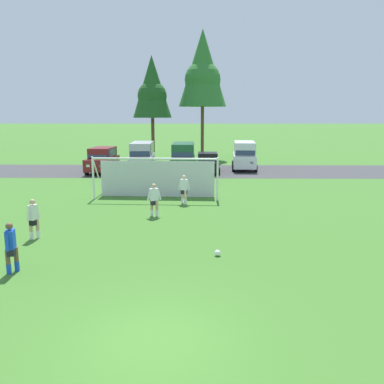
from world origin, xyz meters
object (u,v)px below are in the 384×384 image
soccer_goal (157,176)px  parked_car_slot_center_left (183,157)px  parked_car_slot_far_left (103,160)px  player_winger_left (34,219)px  player_defender_far (11,248)px  player_midfield_center (184,190)px  parked_car_slot_center (208,163)px  soccer_ball (218,253)px  parked_car_slot_left (142,156)px  player_striker_near (154,200)px  parked_car_slot_center_right (244,155)px

soccer_goal → parked_car_slot_center_left: (1.18, 10.74, 0.05)m
soccer_goal → parked_car_slot_far_left: 11.91m
player_winger_left → player_defender_far: bearing=-78.2°
player_midfield_center → parked_car_slot_center_left: (-0.53, 12.52, 0.52)m
soccer_goal → parked_car_slot_center: bearing=72.5°
soccer_ball → player_midfield_center: 8.51m
parked_car_slot_far_left → parked_car_slot_left: size_ratio=0.96×
parked_car_slot_left → soccer_goal: bearing=-77.8°
parked_car_slot_far_left → parked_car_slot_center: (9.10, 0.05, -0.24)m
parked_car_slot_left → player_defender_far: bearing=-92.1°
player_striker_near → player_winger_left: 5.78m
player_striker_near → soccer_goal: bearing=94.3°
soccer_goal → parked_car_slot_far_left: size_ratio=1.60×
player_striker_near → parked_car_slot_center: bearing=78.9°
soccer_ball → player_striker_near: size_ratio=0.13×
player_midfield_center → player_defender_far: (-5.09, -9.95, 0.00)m
parked_car_slot_center_right → player_winger_left: bearing=-117.5°
soccer_ball → parked_car_slot_center_right: bearing=81.3°
soccer_goal → parked_car_slot_center_left: 10.80m
player_defender_far → parked_car_slot_far_left: 22.27m
player_winger_left → parked_car_slot_center_left: bearing=74.4°
player_midfield_center → player_defender_far: bearing=-117.1°
parked_car_slot_far_left → parked_car_slot_center_right: parked_car_slot_center_right is taller
soccer_ball → parked_car_slot_left: size_ratio=0.05×
player_striker_near → parked_car_slot_far_left: (-6.15, 14.96, 0.29)m
parked_car_slot_left → parked_car_slot_center_left: 3.85m
parked_car_slot_center_left → soccer_ball: bearing=-84.4°
soccer_ball → parked_car_slot_far_left: bearing=113.7°
soccer_ball → soccer_goal: soccer_goal is taller
soccer_ball → player_winger_left: bearing=165.6°
parked_car_slot_center_left → parked_car_slot_left: bearing=165.5°
soccer_goal → player_defender_far: size_ratio=4.57×
player_midfield_center → parked_car_slot_left: size_ratio=0.34×
parked_car_slot_center_left → parked_car_slot_center_right: same height
player_defender_far → parked_car_slot_center: parked_car_slot_center is taller
player_midfield_center → parked_car_slot_center: parked_car_slot_center is taller
parked_car_slot_center_right → soccer_ball: bearing=-98.7°
parked_car_slot_center_right → parked_car_slot_center: bearing=-148.4°
player_defender_far → parked_car_slot_center: (6.67, 22.19, 0.05)m
player_midfield_center → parked_car_slot_center: 12.34m
player_winger_left → parked_car_slot_left: bearing=85.5°
player_winger_left → parked_car_slot_far_left: (-1.69, 18.64, 0.29)m
soccer_ball → player_winger_left: player_winger_left is taller
parked_car_slot_left → parked_car_slot_center_right: (9.23, 0.84, 0.00)m
player_defender_far → parked_car_slot_far_left: size_ratio=0.35×
player_midfield_center → parked_car_slot_center_right: (4.98, 14.33, 0.52)m
parked_car_slot_left → parked_car_slot_center: size_ratio=1.16×
player_defender_far → player_winger_left: bearing=101.8°
player_defender_far → parked_car_slot_center: bearing=73.3°
player_winger_left → parked_car_slot_center: 20.11m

